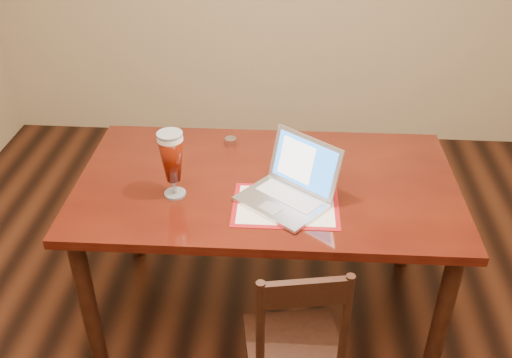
{
  "coord_description": "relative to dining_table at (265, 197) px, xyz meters",
  "views": [
    {
      "loc": [
        0.05,
        -1.69,
        2.29
      ],
      "look_at": [
        -0.11,
        0.5,
        0.85
      ],
      "focal_mm": 40.0,
      "sensor_mm": 36.0,
      "label": 1
    }
  ],
  "objects": [
    {
      "name": "dining_chair",
      "position": [
        0.16,
        -0.63,
        -0.3
      ],
      "size": [
        0.45,
        0.44,
        0.92
      ],
      "rotation": [
        0.0,
        0.0,
        0.18
      ],
      "color": "black",
      "rests_on": "ground"
    },
    {
      "name": "room_shell",
      "position": [
        0.06,
        -0.52,
        1.02
      ],
      "size": [
        4.51,
        5.01,
        2.71
      ],
      "color": "tan",
      "rests_on": "ground"
    },
    {
      "name": "dining_table",
      "position": [
        0.0,
        0.0,
        0.0
      ],
      "size": [
        1.78,
        1.02,
        1.14
      ],
      "rotation": [
        0.0,
        0.0,
        0.01
      ],
      "color": "#471309",
      "rests_on": "ground"
    }
  ]
}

